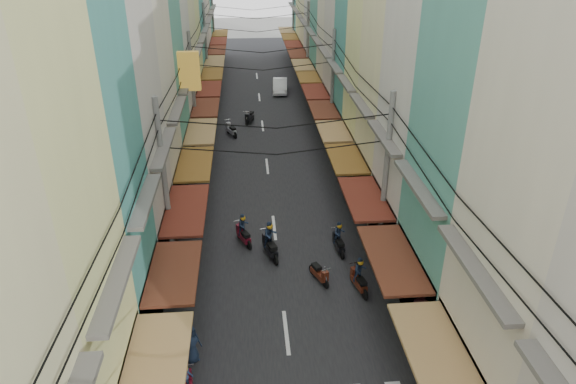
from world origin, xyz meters
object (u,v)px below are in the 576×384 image
white_car (280,92)px  market_umbrella (447,308)px  bicycle (451,341)px  traffic_sign (441,331)px

white_car → market_umbrella: (3.44, -35.38, 2.35)m
bicycle → market_umbrella: size_ratio=0.66×
bicycle → traffic_sign: bearing=148.1°
bicycle → traffic_sign: traffic_sign is taller
traffic_sign → market_umbrella: bearing=60.1°
white_car → market_umbrella: 35.62m
traffic_sign → bicycle: bearing=53.5°
bicycle → market_umbrella: market_umbrella is taller
white_car → traffic_sign: size_ratio=1.50×
white_car → bicycle: white_car is taller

